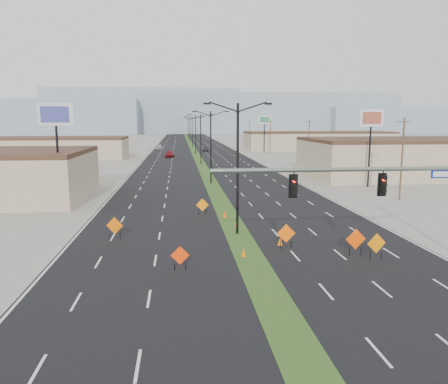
{
  "coord_description": "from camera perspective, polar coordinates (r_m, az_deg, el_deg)",
  "views": [
    {
      "loc": [
        -4.4,
        -20.67,
        8.69
      ],
      "look_at": [
        -0.96,
        12.8,
        3.2
      ],
      "focal_mm": 35.0,
      "sensor_mm": 36.0,
      "label": 1
    }
  ],
  "objects": [
    {
      "name": "mesa_center",
      "position": [
        323.77,
        2.04,
        10.2
      ],
      "size": [
        220.0,
        50.0,
        28.0
      ],
      "primitive_type": "cube",
      "color": "#899CAA",
      "rests_on": "ground"
    },
    {
      "name": "utility_pole_2",
      "position": [
        118.28,
        6.08,
        7.27
      ],
      "size": [
        1.6,
        0.2,
        9.0
      ],
      "color": "#4C3823",
      "rests_on": "ground"
    },
    {
      "name": "construction_sign_2",
      "position": [
        40.61,
        -2.85,
        -1.77
      ],
      "size": [
        1.18,
        0.1,
        1.57
      ],
      "rotation": [
        0.0,
        0.0,
        -0.06
      ],
      "color": "orange",
      "rests_on": "ground"
    },
    {
      "name": "building_se_far",
      "position": [
        137.52,
        12.17,
        6.48
      ],
      "size": [
        44.0,
        16.0,
        5.0
      ],
      "primitive_type": "cube",
      "color": "tan",
      "rests_on": "ground"
    },
    {
      "name": "utility_pole_0",
      "position": [
        51.94,
        22.23,
        4.15
      ],
      "size": [
        1.6,
        0.2,
        9.0
      ],
      "color": "#4C3823",
      "rests_on": "ground"
    },
    {
      "name": "construction_sign_0",
      "position": [
        33.23,
        -14.09,
        -4.39
      ],
      "size": [
        1.25,
        0.34,
        1.7
      ],
      "rotation": [
        0.0,
        0.0,
        -0.24
      ],
      "color": "#DF5C04",
      "rests_on": "ground"
    },
    {
      "name": "streetlight_4",
      "position": [
        144.77,
        -4.17,
        7.94
      ],
      "size": [
        5.15,
        0.24,
        10.02
      ],
      "color": "black",
      "rests_on": "ground"
    },
    {
      "name": "mesa_east",
      "position": [
        361.27,
        25.1,
        8.45
      ],
      "size": [
        160.0,
        50.0,
        18.0
      ],
      "primitive_type": "cube",
      "color": "#899CAA",
      "rests_on": "ground"
    },
    {
      "name": "pole_sign_west",
      "position": [
        47.7,
        -21.12,
        8.56
      ],
      "size": [
        3.31,
        1.58,
        10.48
      ],
      "rotation": [
        0.0,
        0.0,
        0.38
      ],
      "color": "black",
      "rests_on": "ground"
    },
    {
      "name": "construction_sign_1",
      "position": [
        25.92,
        -5.76,
        -8.36
      ],
      "size": [
        1.11,
        0.05,
        1.47
      ],
      "rotation": [
        0.0,
        0.0,
        0.01
      ],
      "color": "#FF3605",
      "rests_on": "ground"
    },
    {
      "name": "streetlight_1",
      "position": [
        60.92,
        -1.74,
        6.18
      ],
      "size": [
        5.15,
        0.24,
        10.02
      ],
      "color": "black",
      "rests_on": "ground"
    },
    {
      "name": "cone_0",
      "position": [
        31.2,
        7.34,
        -6.41
      ],
      "size": [
        0.36,
        0.36,
        0.59
      ],
      "primitive_type": "cone",
      "rotation": [
        0.0,
        0.0,
        -0.02
      ],
      "color": "orange",
      "rests_on": "ground"
    },
    {
      "name": "building_sw_far",
      "position": [
        109.4,
        -20.57,
        5.3
      ],
      "size": [
        30.0,
        14.0,
        4.5
      ],
      "primitive_type": "cube",
      "color": "tan",
      "rests_on": "ground"
    },
    {
      "name": "cone_2",
      "position": [
        36.46,
        1.68,
        -4.07
      ],
      "size": [
        0.34,
        0.34,
        0.56
      ],
      "primitive_type": "cone",
      "rotation": [
        0.0,
        0.0,
        -0.01
      ],
      "color": "orange",
      "rests_on": "ground"
    },
    {
      "name": "streetlight_6",
      "position": [
        200.74,
        -4.67,
        8.3
      ],
      "size": [
        5.15,
        0.24,
        10.02
      ],
      "color": "black",
      "rests_on": "ground"
    },
    {
      "name": "streetlight_0",
      "position": [
        33.13,
        1.79,
        3.6
      ],
      "size": [
        5.15,
        0.24,
        10.02
      ],
      "color": "black",
      "rests_on": "ground"
    },
    {
      "name": "streetlight_2",
      "position": [
        88.84,
        -3.06,
        7.14
      ],
      "size": [
        5.15,
        0.24,
        10.02
      ],
      "color": "black",
      "rests_on": "ground"
    },
    {
      "name": "building_se_near",
      "position": [
        76.3,
        24.42,
        3.97
      ],
      "size": [
        36.0,
        18.0,
        5.5
      ],
      "primitive_type": "cube",
      "color": "tan",
      "rests_on": "ground"
    },
    {
      "name": "streetlight_3",
      "position": [
        116.8,
        -3.75,
        7.64
      ],
      "size": [
        5.15,
        0.24,
        10.02
      ],
      "color": "black",
      "rests_on": "ground"
    },
    {
      "name": "car_far",
      "position": [
        135.88,
        -8.54,
        5.81
      ],
      "size": [
        2.23,
        5.17,
        1.48
      ],
      "primitive_type": "imported",
      "rotation": [
        0.0,
        0.0,
        0.03
      ],
      "color": "#A6A9AF",
      "rests_on": "ground"
    },
    {
      "name": "utility_pole_1",
      "position": [
        84.37,
        11.01,
        6.37
      ],
      "size": [
        1.6,
        0.2,
        9.0
      ],
      "color": "#4C3823",
      "rests_on": "ground"
    },
    {
      "name": "construction_sign_5",
      "position": [
        29.28,
        19.29,
        -6.45
      ],
      "size": [
        1.28,
        0.26,
        1.73
      ],
      "rotation": [
        0.0,
        0.0,
        0.17
      ],
      "color": "orange",
      "rests_on": "ground"
    },
    {
      "name": "construction_sign_3",
      "position": [
        30.31,
        8.11,
        -5.48
      ],
      "size": [
        1.3,
        0.06,
        1.73
      ],
      "rotation": [
        0.0,
        0.0,
        0.02
      ],
      "color": "#FF5D05",
      "rests_on": "ground"
    },
    {
      "name": "cone_3",
      "position": [
        39.57,
        0.08,
        -2.92
      ],
      "size": [
        0.53,
        0.53,
        0.68
      ],
      "primitive_type": "cone",
      "rotation": [
        0.0,
        0.0,
        -0.39
      ],
      "color": "#FD4705",
      "rests_on": "ground"
    },
    {
      "name": "road_surface",
      "position": [
        121.06,
        -3.79,
        5.13
      ],
      "size": [
        25.0,
        400.0,
        0.02
      ],
      "primitive_type": "cube",
      "color": "black",
      "rests_on": "ground"
    },
    {
      "name": "mesa_west",
      "position": [
        322.13,
        -27.24,
        8.66
      ],
      "size": [
        180.0,
        50.0,
        22.0
      ],
      "primitive_type": "cube",
      "color": "#899CAA",
      "rests_on": "ground"
    },
    {
      "name": "mesa_backdrop",
      "position": [
        341.71,
        -10.34,
        10.34
      ],
      "size": [
        140.0,
        50.0,
        32.0
      ],
      "primitive_type": "cube",
      "color": "#899CAA",
      "rests_on": "ground"
    },
    {
      "name": "signal_mast",
      "position": [
        26.4,
        23.6,
        -0.0
      ],
      "size": [
        16.3,
        0.6,
        8.0
      ],
      "color": "slate",
      "rests_on": "ground"
    },
    {
      "name": "construction_sign_4",
      "position": [
        29.64,
        16.84,
        -6.03
      ],
      "size": [
        1.36,
        0.17,
        1.82
      ],
      "rotation": [
        0.0,
        0.0,
        0.1
      ],
      "color": "#F94B05",
      "rests_on": "ground"
    },
    {
      "name": "pole_sign_east_far",
      "position": [
        122.13,
        5.33,
        9.06
      ],
      "size": [
        3.32,
        0.47,
        10.16
      ],
      "rotation": [
        0.0,
        0.0,
        -0.02
      ],
      "color": "black",
      "rests_on": "ground"
    },
    {
      "name": "car_left",
      "position": [
        106.88,
        -7.14,
        4.97
      ],
      "size": [
        2.17,
        4.89,
        1.63
      ],
      "primitive_type": "imported",
      "rotation": [
        0.0,
        0.0,
        -0.05
      ],
      "color": "maroon",
      "rests_on": "ground"
    },
    {
      "name": "cone_1",
      "position": [
        28.44,
        2.57,
        -7.89
      ],
      "size": [
        0.39,
        0.39,
        0.6
      ],
      "primitive_type": "cone",
      "rotation": [
        0.0,
        0.0,
        -0.07
      ],
      "color": "#DC6404",
      "rests_on": "ground"
    },
    {
      "name": "ground",
      "position": [
        22.85,
        5.83,
        -13.13
      ],
      "size": [
        600.0,
        600.0,
        0.0
      ],
      "primitive_type": "plane",
      "color": "gray",
      "rests_on": "ground"
    },
    {
      "name": "pole_sign_east_near",
      "position": [
        60.84,
        18.66,
        8.46
      ],
      "size": [
        3.34,
        0.71,
        10.18
      ],
      "rotation": [
        0.0,
        0.0,
        0.11
      ],
      "color": "black",
      "rests_on": "ground"
    },
    {
      "name": "car_mid",
      "position": [
        126.87,
        -2.47,
        5.62
      ],
      "size": [
        1.56,
        4.02,
        1.31
      ],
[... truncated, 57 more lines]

